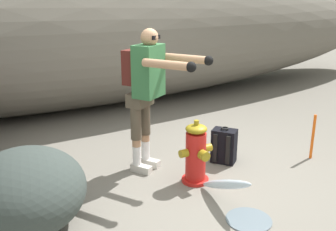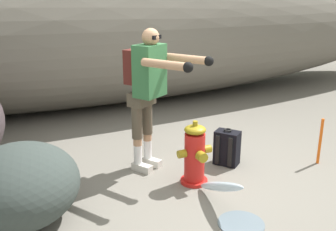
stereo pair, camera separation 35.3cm
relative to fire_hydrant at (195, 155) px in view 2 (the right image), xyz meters
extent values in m
cube|color=slate|center=(0.08, 0.04, -0.36)|extent=(56.00, 56.00, 0.04)
ellipsoid|color=#666056|center=(0.08, 3.82, 1.00)|extent=(16.19, 3.20, 2.68)
cylinder|color=red|center=(0.00, 0.00, -0.32)|extent=(0.31, 0.31, 0.04)
cylinder|color=red|center=(0.00, 0.00, -0.02)|extent=(0.23, 0.23, 0.56)
ellipsoid|color=#9E8419|center=(0.00, 0.00, 0.30)|extent=(0.24, 0.24, 0.10)
cylinder|color=#9E8419|center=(0.00, 0.00, 0.38)|extent=(0.06, 0.06, 0.05)
cylinder|color=#9E8419|center=(-0.16, 0.00, 0.04)|extent=(0.09, 0.09, 0.09)
cylinder|color=#9E8419|center=(0.16, 0.00, 0.04)|extent=(0.09, 0.09, 0.09)
cylinder|color=#9E8419|center=(0.00, -0.16, 0.04)|extent=(0.11, 0.09, 0.11)
ellipsoid|color=silver|center=(0.00, -0.54, -0.13)|extent=(0.10, 0.81, 0.44)
cylinder|color=slate|center=(0.00, -0.93, -0.34)|extent=(0.44, 0.44, 0.01)
cube|color=beige|center=(-0.27, 0.64, -0.30)|extent=(0.22, 0.27, 0.09)
cylinder|color=white|center=(-0.30, 0.69, -0.13)|extent=(0.10, 0.10, 0.24)
cylinder|color=tan|center=(-0.30, 0.69, 0.03)|extent=(0.10, 0.10, 0.09)
cylinder|color=brown|center=(-0.30, 0.69, 0.29)|extent=(0.13, 0.13, 0.42)
cube|color=beige|center=(-0.44, 0.53, -0.30)|extent=(0.22, 0.27, 0.09)
cylinder|color=white|center=(-0.47, 0.58, -0.13)|extent=(0.10, 0.10, 0.24)
cylinder|color=tan|center=(-0.47, 0.58, 0.03)|extent=(0.10, 0.10, 0.09)
cylinder|color=brown|center=(-0.47, 0.58, 0.29)|extent=(0.13, 0.13, 0.42)
cube|color=brown|center=(-0.38, 0.64, 0.55)|extent=(0.38, 0.34, 0.16)
cube|color=#336B3D|center=(-0.32, 0.53, 0.90)|extent=(0.43, 0.39, 0.60)
cube|color=#511E19|center=(-0.42, 0.70, 0.93)|extent=(0.32, 0.28, 0.40)
sphere|color=tan|center=(-0.31, 0.51, 1.28)|extent=(0.20, 0.20, 0.20)
cube|color=black|center=(-0.26, 0.44, 1.28)|extent=(0.14, 0.09, 0.04)
cylinder|color=tan|center=(0.06, 0.33, 1.04)|extent=(0.38, 0.54, 0.09)
sphere|color=black|center=(0.20, 0.10, 1.04)|extent=(0.11, 0.11, 0.11)
cylinder|color=tan|center=(-0.31, 0.10, 1.04)|extent=(0.38, 0.54, 0.09)
sphere|color=black|center=(-0.17, -0.13, 1.04)|extent=(0.11, 0.11, 0.11)
cube|color=black|center=(0.62, 0.28, -0.12)|extent=(0.34, 0.36, 0.44)
cube|color=black|center=(0.72, 0.35, -0.19)|extent=(0.17, 0.20, 0.20)
torus|color=black|center=(0.62, 0.28, 0.12)|extent=(0.10, 0.10, 0.02)
cube|color=black|center=(0.48, 0.27, -0.12)|extent=(0.05, 0.06, 0.37)
cube|color=black|center=(0.58, 0.14, -0.12)|extent=(0.05, 0.06, 0.37)
ellipsoid|color=#343D3A|center=(-1.85, 0.00, 0.04)|extent=(1.51, 1.55, 0.76)
cylinder|color=#47331E|center=(-0.07, 8.06, 0.23)|extent=(0.28, 0.28, 1.15)
cylinder|color=#47331E|center=(2.30, 8.84, 0.21)|extent=(0.33, 0.33, 1.10)
cylinder|color=#47331E|center=(4.54, 9.80, 0.18)|extent=(0.28, 0.28, 1.04)
cylinder|color=#E55914|center=(1.69, -0.20, -0.04)|extent=(0.04, 0.04, 0.60)
camera|label=1|loc=(-2.27, -3.33, 1.75)|focal=41.06mm
camera|label=2|loc=(-1.95, -3.49, 1.75)|focal=41.06mm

